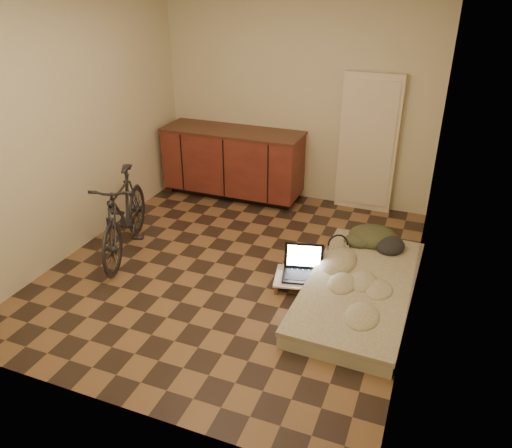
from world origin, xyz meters
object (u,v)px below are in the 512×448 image
at_px(bicycle, 124,210).
at_px(futon, 359,289).
at_px(lap_desk, 307,279).
at_px(laptop, 303,270).

xyz_separation_m(bicycle, futon, (2.50, 0.06, -0.41)).
bearing_deg(futon, lap_desk, -177.71).
distance_m(lap_desk, laptop, 0.10).
xyz_separation_m(bicycle, lap_desk, (2.00, 0.05, -0.41)).
relative_size(bicycle, laptop, 3.41).
bearing_deg(futon, bicycle, -177.10).
bearing_deg(laptop, futon, -17.08).
xyz_separation_m(futon, lap_desk, (-0.50, -0.01, 0.01)).
height_order(bicycle, laptop, bicycle).
distance_m(futon, lap_desk, 0.50).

